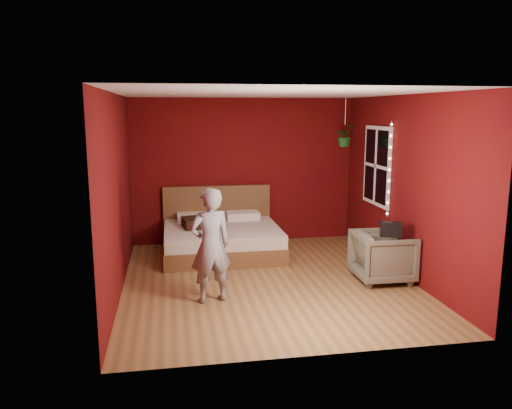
# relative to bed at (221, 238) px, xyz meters

# --- Properties ---
(floor) EXTENTS (4.50, 4.50, 0.00)m
(floor) POSITION_rel_bed_xyz_m (0.50, -1.48, -0.27)
(floor) COLOR olive
(floor) RESTS_ON ground
(room_walls) EXTENTS (4.04, 4.54, 2.62)m
(room_walls) POSITION_rel_bed_xyz_m (0.50, -1.48, 1.41)
(room_walls) COLOR #550C09
(room_walls) RESTS_ON ground
(window) EXTENTS (0.05, 0.97, 1.27)m
(window) POSITION_rel_bed_xyz_m (2.46, -0.58, 1.23)
(window) COLOR white
(window) RESTS_ON room_walls
(fairy_lights) EXTENTS (0.04, 0.04, 1.45)m
(fairy_lights) POSITION_rel_bed_xyz_m (2.44, -1.10, 1.23)
(fairy_lights) COLOR silver
(fairy_lights) RESTS_ON room_walls
(bed) EXTENTS (1.91, 1.63, 1.05)m
(bed) POSITION_rel_bed_xyz_m (0.00, 0.00, 0.00)
(bed) COLOR brown
(bed) RESTS_ON ground
(person) EXTENTS (0.60, 0.46, 1.45)m
(person) POSITION_rel_bed_xyz_m (-0.35, -2.12, 0.45)
(person) COLOR gray
(person) RESTS_ON ground
(armchair) EXTENTS (0.79, 0.77, 0.71)m
(armchair) POSITION_rel_bed_xyz_m (2.10, -1.76, 0.08)
(armchair) COLOR #62604D
(armchair) RESTS_ON ground
(handbag) EXTENTS (0.31, 0.22, 0.20)m
(handbag) POSITION_rel_bed_xyz_m (2.08, -2.00, 0.53)
(handbag) COLOR black
(handbag) RESTS_ON armchair
(throw_pillow) EXTENTS (0.52, 0.52, 0.16)m
(throw_pillow) POSITION_rel_bed_xyz_m (-0.40, -0.05, 0.29)
(throw_pillow) COLOR black
(throw_pillow) RESTS_ON bed
(hanging_plant) EXTENTS (0.40, 0.38, 0.82)m
(hanging_plant) POSITION_rel_bed_xyz_m (2.09, -0.05, 1.69)
(hanging_plant) COLOR silver
(hanging_plant) RESTS_ON room_walls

